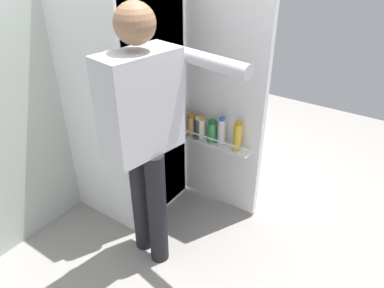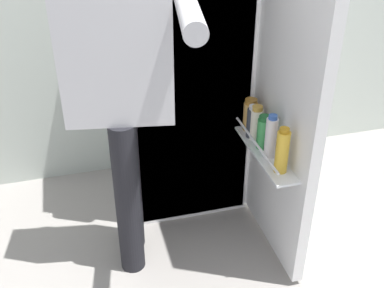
{
  "view_description": "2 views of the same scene",
  "coord_description": "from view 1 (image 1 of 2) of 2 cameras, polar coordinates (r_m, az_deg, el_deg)",
  "views": [
    {
      "loc": [
        -1.7,
        -1.19,
        1.9
      ],
      "look_at": [
        -0.07,
        -0.07,
        0.74
      ],
      "focal_mm": 33.51,
      "sensor_mm": 36.0,
      "label": 1
    },
    {
      "loc": [
        -0.56,
        -1.8,
        1.79
      ],
      "look_at": [
        -0.09,
        -0.03,
        0.67
      ],
      "focal_mm": 44.59,
      "sensor_mm": 36.0,
      "label": 2
    }
  ],
  "objects": [
    {
      "name": "kitchen_wall",
      "position": [
        2.76,
        -16.95,
        16.5
      ],
      "size": [
        4.4,
        0.1,
        2.59
      ],
      "primitive_type": "cube",
      "color": "beige",
      "rests_on": "ground_plane"
    },
    {
      "name": "refrigerator",
      "position": [
        2.62,
        -9.27,
        7.19
      ],
      "size": [
        0.68,
        1.24,
        1.77
      ],
      "color": "white",
      "rests_on": "ground_plane"
    },
    {
      "name": "ground_plane",
      "position": [
        2.81,
        -0.42,
        -12.16
      ],
      "size": [
        5.41,
        5.41,
        0.0
      ],
      "primitive_type": "plane",
      "color": "gray"
    },
    {
      "name": "person",
      "position": [
        2.02,
        -7.66,
        3.26
      ],
      "size": [
        0.56,
        0.81,
        1.63
      ],
      "color": "black",
      "rests_on": "ground_plane"
    }
  ]
}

